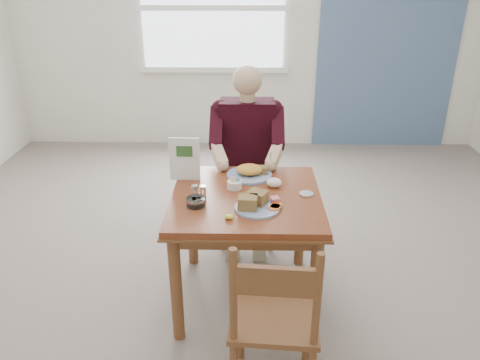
{
  "coord_description": "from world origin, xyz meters",
  "views": [
    {
      "loc": [
        0.01,
        -2.53,
        2.0
      ],
      "look_at": [
        -0.04,
        0.0,
        0.85
      ],
      "focal_mm": 35.0,
      "sensor_mm": 36.0,
      "label": 1
    }
  ],
  "objects_px": {
    "chair_far": "(247,181)",
    "near_plate": "(256,203)",
    "far_plate": "(250,172)",
    "chair_near": "(274,320)",
    "diner": "(247,145)",
    "table": "(246,211)"
  },
  "relations": [
    {
      "from": "table",
      "to": "chair_far",
      "type": "distance_m",
      "value": 0.81
    },
    {
      "from": "chair_near",
      "to": "diner",
      "type": "bearing_deg",
      "value": 95.4
    },
    {
      "from": "chair_near",
      "to": "diner",
      "type": "xyz_separation_m",
      "value": [
        -0.14,
        1.49,
        0.33
      ]
    },
    {
      "from": "chair_near",
      "to": "table",
      "type": "bearing_deg",
      "value": 100.2
    },
    {
      "from": "diner",
      "to": "near_plate",
      "type": "bearing_deg",
      "value": -86.32
    },
    {
      "from": "chair_near",
      "to": "far_plate",
      "type": "height_order",
      "value": "chair_near"
    },
    {
      "from": "chair_far",
      "to": "chair_near",
      "type": "height_order",
      "value": "same"
    },
    {
      "from": "chair_far",
      "to": "diner",
      "type": "xyz_separation_m",
      "value": [
        0.0,
        -0.09,
        0.33
      ]
    },
    {
      "from": "chair_far",
      "to": "diner",
      "type": "relative_size",
      "value": 0.69
    },
    {
      "from": "chair_near",
      "to": "near_plate",
      "type": "bearing_deg",
      "value": 97.82
    },
    {
      "from": "chair_near",
      "to": "far_plate",
      "type": "distance_m",
      "value": 1.12
    },
    {
      "from": "chair_far",
      "to": "near_plate",
      "type": "height_order",
      "value": "chair_far"
    },
    {
      "from": "near_plate",
      "to": "far_plate",
      "type": "bearing_deg",
      "value": 93.91
    },
    {
      "from": "table",
      "to": "far_plate",
      "type": "height_order",
      "value": "far_plate"
    },
    {
      "from": "far_plate",
      "to": "chair_far",
      "type": "bearing_deg",
      "value": 92.84
    },
    {
      "from": "chair_near",
      "to": "far_plate",
      "type": "xyz_separation_m",
      "value": [
        -0.12,
        1.07,
        0.3
      ]
    },
    {
      "from": "table",
      "to": "chair_near",
      "type": "height_order",
      "value": "chair_near"
    },
    {
      "from": "chair_far",
      "to": "near_plate",
      "type": "relative_size",
      "value": 3.05
    },
    {
      "from": "chair_near",
      "to": "near_plate",
      "type": "height_order",
      "value": "chair_near"
    },
    {
      "from": "chair_far",
      "to": "far_plate",
      "type": "bearing_deg",
      "value": -87.16
    },
    {
      "from": "diner",
      "to": "near_plate",
      "type": "height_order",
      "value": "diner"
    },
    {
      "from": "diner",
      "to": "chair_far",
      "type": "bearing_deg",
      "value": 90.01
    }
  ]
}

